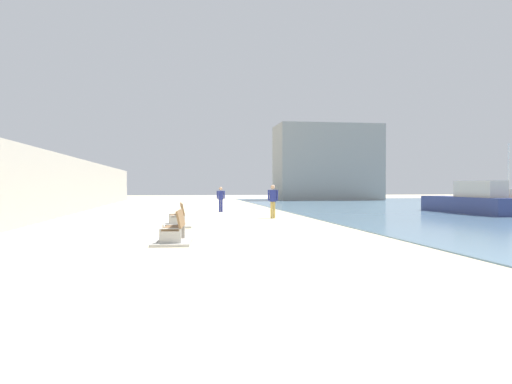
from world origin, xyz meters
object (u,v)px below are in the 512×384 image
object	(u,v)px
bench_far	(177,221)
person_walking	(221,198)
boat_nearest	(470,201)
person_standing	(273,199)
bench_near	(174,235)

from	to	relation	value
bench_far	person_walking	world-z (taller)	person_walking
bench_far	person_walking	xyz separation A→B (m)	(2.68, 10.86, 0.70)
person_walking	boat_nearest	world-z (taller)	boat_nearest
person_standing	boat_nearest	size ratio (longest dim) A/B	0.22
person_walking	bench_far	bearing A→B (deg)	-103.86
bench_far	bench_near	bearing A→B (deg)	-90.59
bench_near	bench_far	size ratio (longest dim) A/B	1.02
bench_near	boat_nearest	world-z (taller)	boat_nearest
person_walking	person_standing	world-z (taller)	person_standing
person_walking	boat_nearest	size ratio (longest dim) A/B	0.21
bench_near	bench_far	xyz separation A→B (m)	(0.06, 5.96, 0.00)
bench_far	boat_nearest	bearing A→B (deg)	20.39
bench_far	person_standing	distance (m)	6.58
bench_near	person_standing	xyz separation A→B (m)	(4.93, 10.31, 0.79)
person_walking	person_standing	size ratio (longest dim) A/B	0.93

